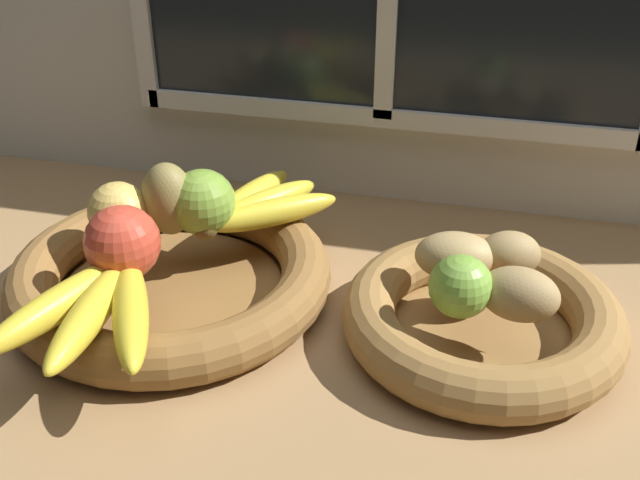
# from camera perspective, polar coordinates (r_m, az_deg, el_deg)

# --- Properties ---
(ground_plane) EXTENTS (1.40, 0.90, 0.03)m
(ground_plane) POSITION_cam_1_polar(r_m,az_deg,el_deg) (0.82, 1.16, -6.67)
(ground_plane) COLOR #9E774C
(fruit_bowl_left) EXTENTS (0.35, 0.35, 0.05)m
(fruit_bowl_left) POSITION_cam_1_polar(r_m,az_deg,el_deg) (0.85, -11.05, -2.64)
(fruit_bowl_left) COLOR brown
(fruit_bowl_left) RESTS_ON ground_plane
(fruit_bowl_right) EXTENTS (0.28, 0.28, 0.05)m
(fruit_bowl_right) POSITION_cam_1_polar(r_m,az_deg,el_deg) (0.79, 11.99, -5.75)
(fruit_bowl_right) COLOR olive
(fruit_bowl_right) RESTS_ON ground_plane
(apple_red_front) EXTENTS (0.08, 0.08, 0.08)m
(apple_red_front) POSITION_cam_1_polar(r_m,az_deg,el_deg) (0.79, -14.52, -0.20)
(apple_red_front) COLOR #CC422D
(apple_red_front) RESTS_ON fruit_bowl_left
(apple_golden_left) EXTENTS (0.07, 0.07, 0.07)m
(apple_golden_left) POSITION_cam_1_polar(r_m,az_deg,el_deg) (0.86, -14.81, 2.05)
(apple_golden_left) COLOR #DBB756
(apple_golden_left) RESTS_ON fruit_bowl_left
(apple_green_back) EXTENTS (0.07, 0.07, 0.07)m
(apple_green_back) POSITION_cam_1_polar(r_m,az_deg,el_deg) (0.85, -8.76, 2.80)
(apple_green_back) COLOR #7AA338
(apple_green_back) RESTS_ON fruit_bowl_left
(pear_brown) EXTENTS (0.08, 0.08, 0.08)m
(pear_brown) POSITION_cam_1_polar(r_m,az_deg,el_deg) (0.85, -11.25, 3.02)
(pear_brown) COLOR olive
(pear_brown) RESTS_ON fruit_bowl_left
(banana_bunch_front) EXTENTS (0.17, 0.20, 0.03)m
(banana_bunch_front) POSITION_cam_1_polar(r_m,az_deg,el_deg) (0.74, -16.39, -4.74)
(banana_bunch_front) COLOR gold
(banana_bunch_front) RESTS_ON fruit_bowl_left
(banana_bunch_back) EXTENTS (0.15, 0.17, 0.03)m
(banana_bunch_back) POSITION_cam_1_polar(r_m,az_deg,el_deg) (0.88, -4.60, 2.54)
(banana_bunch_back) COLOR yellow
(banana_bunch_back) RESTS_ON fruit_bowl_left
(potato_back) EXTENTS (0.07, 0.06, 0.05)m
(potato_back) POSITION_cam_1_polar(r_m,az_deg,el_deg) (0.79, 13.89, -1.08)
(potato_back) COLOR #A38451
(potato_back) RESTS_ON fruit_bowl_right
(potato_oblong) EXTENTS (0.09, 0.06, 0.05)m
(potato_oblong) POSITION_cam_1_polar(r_m,az_deg,el_deg) (0.78, 10.07, -1.20)
(potato_oblong) COLOR tan
(potato_oblong) RESTS_ON fruit_bowl_right
(potato_small) EXTENTS (0.08, 0.06, 0.05)m
(potato_small) POSITION_cam_1_polar(r_m,az_deg,el_deg) (0.73, 14.63, -3.93)
(potato_small) COLOR #A38451
(potato_small) RESTS_ON fruit_bowl_right
(lime_near) EXTENTS (0.06, 0.06, 0.06)m
(lime_near) POSITION_cam_1_polar(r_m,az_deg,el_deg) (0.72, 10.44, -3.43)
(lime_near) COLOR #7AAD3D
(lime_near) RESTS_ON fruit_bowl_right
(chili_pepper) EXTENTS (0.11, 0.04, 0.02)m
(chili_pepper) POSITION_cam_1_polar(r_m,az_deg,el_deg) (0.76, 13.29, -3.92)
(chili_pepper) COLOR red
(chili_pepper) RESTS_ON fruit_bowl_right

